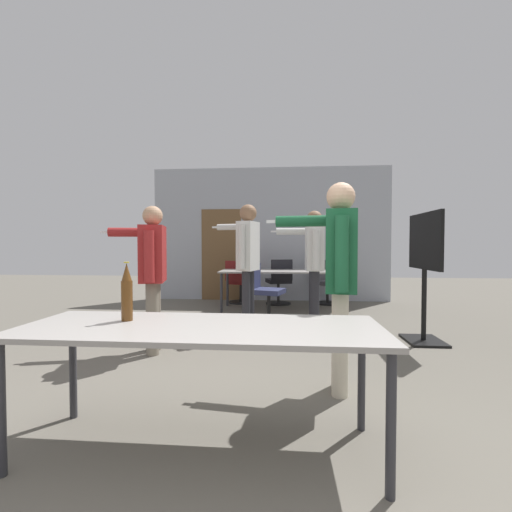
{
  "coord_description": "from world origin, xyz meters",
  "views": [
    {
      "loc": [
        0.31,
        -1.5,
        1.23
      ],
      "look_at": [
        -0.04,
        2.74,
        1.1
      ],
      "focal_mm": 24.0,
      "sensor_mm": 36.0,
      "label": 1
    }
  ],
  "objects_px": {
    "person_far_watching": "(338,266)",
    "office_chair_mid_tucked": "(239,284)",
    "office_chair_side_rolled": "(265,293)",
    "drink_cup": "(251,267)",
    "office_chair_far_right": "(279,283)",
    "office_chair_near_pushed": "(325,284)",
    "person_center_tall": "(152,265)",
    "beer_bottle": "(127,293)",
    "person_near_casual": "(247,253)",
    "tv_screen": "(425,264)",
    "person_right_polo": "(313,257)"
  },
  "relations": [
    {
      "from": "person_far_watching",
      "to": "office_chair_mid_tucked",
      "type": "xyz_separation_m",
      "value": [
        -1.4,
        4.29,
        -0.64
      ]
    },
    {
      "from": "person_far_watching",
      "to": "office_chair_near_pushed",
      "type": "height_order",
      "value": "person_far_watching"
    },
    {
      "from": "person_near_casual",
      "to": "office_chair_near_pushed",
      "type": "xyz_separation_m",
      "value": [
        1.4,
        2.51,
        -0.7
      ]
    },
    {
      "from": "tv_screen",
      "to": "person_center_tall",
      "type": "height_order",
      "value": "person_center_tall"
    },
    {
      "from": "person_near_casual",
      "to": "person_far_watching",
      "type": "bearing_deg",
      "value": -137.55
    },
    {
      "from": "tv_screen",
      "to": "person_right_polo",
      "type": "relative_size",
      "value": 0.94
    },
    {
      "from": "office_chair_near_pushed",
      "to": "beer_bottle",
      "type": "distance_m",
      "value": 5.61
    },
    {
      "from": "drink_cup",
      "to": "office_chair_mid_tucked",
      "type": "bearing_deg",
      "value": 122.26
    },
    {
      "from": "drink_cup",
      "to": "beer_bottle",
      "type": "bearing_deg",
      "value": -94.39
    },
    {
      "from": "person_near_casual",
      "to": "office_chair_mid_tucked",
      "type": "distance_m",
      "value": 2.5
    },
    {
      "from": "person_center_tall",
      "to": "person_right_polo",
      "type": "relative_size",
      "value": 0.96
    },
    {
      "from": "person_right_polo",
      "to": "office_chair_near_pushed",
      "type": "height_order",
      "value": "person_right_polo"
    },
    {
      "from": "office_chair_far_right",
      "to": "office_chair_side_rolled",
      "type": "height_order",
      "value": "office_chair_far_right"
    },
    {
      "from": "person_center_tall",
      "to": "office_chair_near_pushed",
      "type": "xyz_separation_m",
      "value": [
        2.38,
        3.54,
        -0.59
      ]
    },
    {
      "from": "office_chair_far_right",
      "to": "office_chair_side_rolled",
      "type": "xyz_separation_m",
      "value": [
        -0.23,
        -1.46,
        -0.01
      ]
    },
    {
      "from": "office_chair_far_right",
      "to": "drink_cup",
      "type": "height_order",
      "value": "office_chair_far_right"
    },
    {
      "from": "office_chair_far_right",
      "to": "beer_bottle",
      "type": "bearing_deg",
      "value": -116.36
    },
    {
      "from": "person_right_polo",
      "to": "beer_bottle",
      "type": "relative_size",
      "value": 4.72
    },
    {
      "from": "person_right_polo",
      "to": "person_center_tall",
      "type": "bearing_deg",
      "value": 126.11
    },
    {
      "from": "office_chair_far_right",
      "to": "office_chair_near_pushed",
      "type": "distance_m",
      "value": 1.0
    },
    {
      "from": "office_chair_side_rolled",
      "to": "office_chair_near_pushed",
      "type": "distance_m",
      "value": 2.08
    },
    {
      "from": "person_near_casual",
      "to": "tv_screen",
      "type": "bearing_deg",
      "value": -82.53
    },
    {
      "from": "person_near_casual",
      "to": "beer_bottle",
      "type": "bearing_deg",
      "value": -174.02
    },
    {
      "from": "beer_bottle",
      "to": "drink_cup",
      "type": "xyz_separation_m",
      "value": [
        0.35,
        4.62,
        -0.13
      ]
    },
    {
      "from": "office_chair_mid_tucked",
      "to": "beer_bottle",
      "type": "xyz_separation_m",
      "value": [
        -0.05,
        -5.11,
        0.51
      ]
    },
    {
      "from": "person_center_tall",
      "to": "drink_cup",
      "type": "relative_size",
      "value": 18.96
    },
    {
      "from": "person_far_watching",
      "to": "beer_bottle",
      "type": "xyz_separation_m",
      "value": [
        -1.44,
        -0.82,
        -0.13
      ]
    },
    {
      "from": "office_chair_near_pushed",
      "to": "drink_cup",
      "type": "xyz_separation_m",
      "value": [
        -1.51,
        -0.64,
        0.38
      ]
    },
    {
      "from": "beer_bottle",
      "to": "person_right_polo",
      "type": "bearing_deg",
      "value": 65.66
    },
    {
      "from": "office_chair_side_rolled",
      "to": "office_chair_near_pushed",
      "type": "height_order",
      "value": "office_chair_side_rolled"
    },
    {
      "from": "office_chair_far_right",
      "to": "tv_screen",
      "type": "bearing_deg",
      "value": -70.46
    },
    {
      "from": "person_far_watching",
      "to": "person_right_polo",
      "type": "xyz_separation_m",
      "value": [
        -0.01,
        2.36,
        -0.0
      ]
    },
    {
      "from": "person_far_watching",
      "to": "office_chair_side_rolled",
      "type": "relative_size",
      "value": 1.87
    },
    {
      "from": "beer_bottle",
      "to": "office_chair_far_right",
      "type": "bearing_deg",
      "value": 79.84
    },
    {
      "from": "office_chair_side_rolled",
      "to": "drink_cup",
      "type": "bearing_deg",
      "value": -145.96
    },
    {
      "from": "office_chair_side_rolled",
      "to": "beer_bottle",
      "type": "xyz_separation_m",
      "value": [
        -0.67,
        -3.56,
        0.49
      ]
    },
    {
      "from": "tv_screen",
      "to": "office_chair_mid_tucked",
      "type": "xyz_separation_m",
      "value": [
        -2.73,
        2.7,
        -0.58
      ]
    },
    {
      "from": "person_center_tall",
      "to": "beer_bottle",
      "type": "bearing_deg",
      "value": -176.52
    },
    {
      "from": "person_far_watching",
      "to": "person_near_casual",
      "type": "height_order",
      "value": "person_near_casual"
    },
    {
      "from": "person_far_watching",
      "to": "beer_bottle",
      "type": "height_order",
      "value": "person_far_watching"
    },
    {
      "from": "person_center_tall",
      "to": "office_chair_near_pushed",
      "type": "bearing_deg",
      "value": -47.26
    },
    {
      "from": "person_near_casual",
      "to": "beer_bottle",
      "type": "xyz_separation_m",
      "value": [
        -0.47,
        -2.75,
        -0.19
      ]
    },
    {
      "from": "office_chair_mid_tucked",
      "to": "office_chair_side_rolled",
      "type": "bearing_deg",
      "value": -48.25
    },
    {
      "from": "person_right_polo",
      "to": "drink_cup",
      "type": "bearing_deg",
      "value": 36.26
    },
    {
      "from": "office_chair_side_rolled",
      "to": "drink_cup",
      "type": "xyz_separation_m",
      "value": [
        -0.32,
        1.06,
        0.36
      ]
    },
    {
      "from": "office_chair_far_right",
      "to": "office_chair_near_pushed",
      "type": "height_order",
      "value": "office_chair_far_right"
    },
    {
      "from": "person_right_polo",
      "to": "office_chair_mid_tucked",
      "type": "xyz_separation_m",
      "value": [
        -1.39,
        1.94,
        -0.64
      ]
    },
    {
      "from": "office_chair_far_right",
      "to": "person_far_watching",
      "type": "bearing_deg",
      "value": -98.83
    },
    {
      "from": "office_chair_near_pushed",
      "to": "office_chair_mid_tucked",
      "type": "height_order",
      "value": "office_chair_mid_tucked"
    },
    {
      "from": "drink_cup",
      "to": "person_far_watching",
      "type": "bearing_deg",
      "value": -74.03
    }
  ]
}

